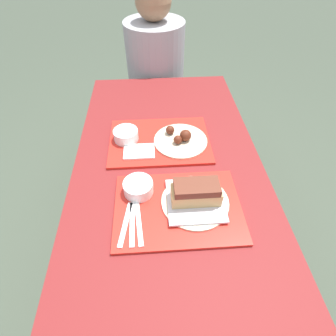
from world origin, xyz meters
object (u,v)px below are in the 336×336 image
Objects in this scene: bowl_coleslaw_near at (138,187)px; brisket_sandwich_plate at (196,196)px; tray_far at (160,141)px; bowl_coleslaw_far at (126,134)px; person_seated_across at (155,60)px; wings_plate_far at (180,139)px; tray_near at (178,208)px.

brisket_sandwich_plate is (0.20, -0.06, 0.01)m from bowl_coleslaw_near.
tray_far is 4.12× the size of bowl_coleslaw_far.
person_seated_across is (0.01, 0.81, 0.01)m from tray_far.
tray_far is 1.88× the size of wings_plate_far.
person_seated_across reaches higher than wings_plate_far.
bowl_coleslaw_near is at bearing -107.23° from tray_far.
tray_near is 0.08m from brisket_sandwich_plate.
bowl_coleslaw_near is (-0.09, -0.29, 0.03)m from tray_far.
brisket_sandwich_plate is at bearing -72.69° from tray_far.
tray_near is 0.16m from bowl_coleslaw_near.
brisket_sandwich_plate is 1.17m from person_seated_across.
tray_far is 4.12× the size of bowl_coleslaw_near.
tray_near is 0.43m from bowl_coleslaw_far.
brisket_sandwich_plate is 2.22× the size of bowl_coleslaw_far.
tray_near is 1.86× the size of brisket_sandwich_plate.
wings_plate_far reaches higher than bowl_coleslaw_far.
tray_far is 0.15m from bowl_coleslaw_far.
tray_near is at bearing -62.96° from bowl_coleslaw_far.
bowl_coleslaw_far is at bearing 174.15° from tray_far.
person_seated_across reaches higher than tray_near.
person_seated_across reaches higher than tray_far.
bowl_coleslaw_far reaches higher than tray_near.
bowl_coleslaw_far is at bearing 173.15° from wings_plate_far.
bowl_coleslaw_near is 0.21m from brisket_sandwich_plate.
tray_near is at bearing -82.62° from tray_far.
brisket_sandwich_plate is (0.06, 0.01, 0.04)m from tray_near.
bowl_coleslaw_near is 0.14× the size of person_seated_across.
tray_far is at bearing 72.77° from bowl_coleslaw_near.
tray_near is 1.00× the size of tray_far.
wings_plate_far is (-0.02, 0.34, -0.02)m from brisket_sandwich_plate.
tray_near is 4.12× the size of bowl_coleslaw_near.
tray_near is at bearing -29.39° from bowl_coleslaw_near.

